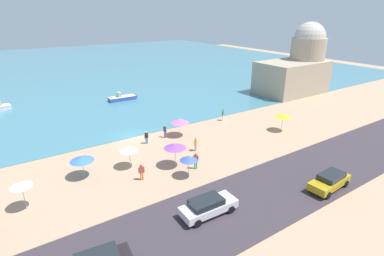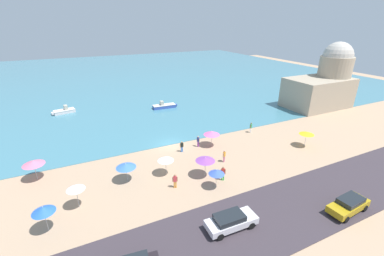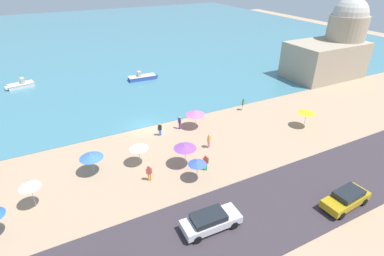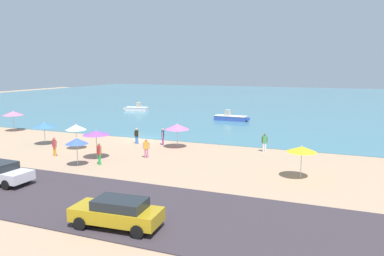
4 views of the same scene
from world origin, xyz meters
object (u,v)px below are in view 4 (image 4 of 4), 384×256
at_px(bather_0, 137,135).
at_px(bather_2, 265,141).
at_px(beach_umbrella_2, 44,125).
at_px(beach_umbrella_3, 77,141).
at_px(beach_umbrella_5, 302,149).
at_px(bather_3, 99,153).
at_px(bather_1, 146,147).
at_px(parked_car_2, 117,212).
at_px(beach_umbrella_4, 96,133).
at_px(bather_5, 163,136).
at_px(beach_umbrella_0, 76,127).
at_px(beach_umbrella_7, 13,113).
at_px(bather_4, 54,145).
at_px(skiff_offshore, 137,108).
at_px(skiff_nearshore, 231,118).
at_px(beach_umbrella_6, 177,127).

relative_size(bather_0, bather_2, 0.93).
bearing_deg(beach_umbrella_2, beach_umbrella_3, -33.13).
distance_m(beach_umbrella_5, bather_3, 15.47).
bearing_deg(bather_1, parked_car_2, -66.85).
height_order(beach_umbrella_3, bather_2, beach_umbrella_3).
height_order(beach_umbrella_3, beach_umbrella_4, beach_umbrella_4).
distance_m(beach_umbrella_2, bather_5, 11.93).
bearing_deg(bather_5, beach_umbrella_4, -110.94).
relative_size(beach_umbrella_4, bather_3, 1.40).
bearing_deg(beach_umbrella_0, beach_umbrella_7, 158.39).
relative_size(bather_3, bather_5, 1.05).
distance_m(beach_umbrella_7, bather_2, 30.42).
bearing_deg(bather_5, bather_1, -78.93).
xyz_separation_m(beach_umbrella_4, bather_4, (-4.00, -0.59, -1.29)).
height_order(beach_umbrella_0, skiff_offshore, beach_umbrella_0).
height_order(beach_umbrella_2, parked_car_2, beach_umbrella_2).
bearing_deg(skiff_nearshore, skiff_offshore, 163.57).
relative_size(beach_umbrella_5, bather_0, 1.47).
bearing_deg(beach_umbrella_7, beach_umbrella_3, -30.15).
relative_size(beach_umbrella_0, bather_4, 1.46).
height_order(bather_0, bather_2, bather_2).
relative_size(bather_0, bather_3, 0.90).
height_order(bather_3, bather_5, bather_3).
bearing_deg(parked_car_2, bather_1, 113.15).
bearing_deg(parked_car_2, bather_4, 141.44).
height_order(bather_1, parked_car_2, bather_1).
bearing_deg(bather_3, bather_5, 81.53).
xyz_separation_m(parked_car_2, skiff_nearshore, (-4.99, 37.18, -0.36)).
relative_size(beach_umbrella_3, beach_umbrella_5, 0.98).
bearing_deg(beach_umbrella_3, beach_umbrella_2, 146.87).
bearing_deg(bather_3, bather_4, 169.24).
bearing_deg(beach_umbrella_0, bather_4, -90.82).
height_order(beach_umbrella_0, bather_1, beach_umbrella_0).
xyz_separation_m(bather_5, parked_car_2, (6.62, -18.36, -0.12)).
xyz_separation_m(beach_umbrella_6, bather_5, (-1.84, 0.58, -1.10)).
bearing_deg(bather_5, skiff_offshore, 125.18).
relative_size(beach_umbrella_3, bather_3, 1.30).
relative_size(bather_2, bather_3, 0.97).
height_order(beach_umbrella_2, skiff_nearshore, beach_umbrella_2).
xyz_separation_m(beach_umbrella_5, bather_2, (-3.99, 7.40, -1.13)).
distance_m(bather_0, bather_5, 2.78).
bearing_deg(parked_car_2, beach_umbrella_6, 105.04).
height_order(beach_umbrella_5, bather_1, beach_umbrella_5).
bearing_deg(skiff_nearshore, beach_umbrella_7, -140.45).
bearing_deg(bather_0, beach_umbrella_0, -131.79).
xyz_separation_m(beach_umbrella_5, beach_umbrella_7, (-34.38, 7.19, 0.09)).
xyz_separation_m(bather_4, bather_5, (6.73, 7.72, 0.00)).
xyz_separation_m(bather_3, parked_car_2, (7.92, -9.61, -0.17)).
xyz_separation_m(beach_umbrella_2, bather_0, (8.39, 3.75, -1.08)).
bearing_deg(bather_3, beach_umbrella_6, 68.96).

